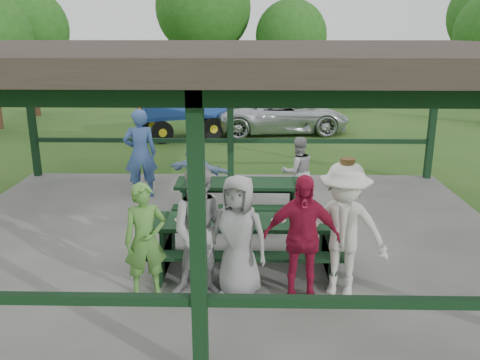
{
  "coord_description": "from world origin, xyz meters",
  "views": [
    {
      "loc": [
        0.5,
        -8.24,
        3.53
      ],
      "look_at": [
        0.32,
        -0.3,
        1.21
      ],
      "focal_mm": 38.0,
      "sensor_mm": 36.0,
      "label": 1
    }
  ],
  "objects_px": {
    "contestant_red": "(301,238)",
    "spectator_lblue": "(196,173)",
    "spectator_grey": "(298,172)",
    "farm_trailer": "(182,119)",
    "picnic_table_near": "(247,237)",
    "pickup_truck": "(282,114)",
    "contestant_green": "(145,240)",
    "contestant_grey_mid": "(238,236)",
    "picnic_table_far": "(240,196)",
    "spectator_blue": "(140,154)",
    "contestant_grey_left": "(203,232)",
    "contestant_white_fedora": "(343,230)"
  },
  "relations": [
    {
      "from": "picnic_table_near",
      "to": "pickup_truck",
      "type": "xyz_separation_m",
      "value": [
        1.16,
        11.18,
        0.09
      ]
    },
    {
      "from": "picnic_table_far",
      "to": "contestant_grey_mid",
      "type": "distance_m",
      "value": 2.84
    },
    {
      "from": "contestant_grey_left",
      "to": "spectator_grey",
      "type": "height_order",
      "value": "contestant_grey_left"
    },
    {
      "from": "contestant_green",
      "to": "contestant_grey_mid",
      "type": "xyz_separation_m",
      "value": [
        1.23,
        0.03,
        0.05
      ]
    },
    {
      "from": "pickup_truck",
      "to": "farm_trailer",
      "type": "relative_size",
      "value": 1.3
    },
    {
      "from": "contestant_grey_mid",
      "to": "pickup_truck",
      "type": "relative_size",
      "value": 0.35
    },
    {
      "from": "picnic_table_near",
      "to": "pickup_truck",
      "type": "bearing_deg",
      "value": 84.1
    },
    {
      "from": "picnic_table_near",
      "to": "contestant_grey_mid",
      "type": "xyz_separation_m",
      "value": [
        -0.1,
        -0.81,
        0.35
      ]
    },
    {
      "from": "spectator_blue",
      "to": "farm_trailer",
      "type": "distance_m",
      "value": 6.89
    },
    {
      "from": "picnic_table_near",
      "to": "spectator_blue",
      "type": "height_order",
      "value": "spectator_blue"
    },
    {
      "from": "contestant_grey_mid",
      "to": "farm_trailer",
      "type": "height_order",
      "value": "contestant_grey_mid"
    },
    {
      "from": "picnic_table_far",
      "to": "spectator_grey",
      "type": "height_order",
      "value": "spectator_grey"
    },
    {
      "from": "spectator_lblue",
      "to": "picnic_table_far",
      "type": "bearing_deg",
      "value": 163.77
    },
    {
      "from": "picnic_table_near",
      "to": "spectator_grey",
      "type": "distance_m",
      "value": 3.05
    },
    {
      "from": "picnic_table_near",
      "to": "spectator_lblue",
      "type": "xyz_separation_m",
      "value": [
        -1.05,
        2.75,
        0.23
      ]
    },
    {
      "from": "contestant_green",
      "to": "contestant_grey_mid",
      "type": "distance_m",
      "value": 1.23
    },
    {
      "from": "contestant_red",
      "to": "spectator_lblue",
      "type": "bearing_deg",
      "value": 116.83
    },
    {
      "from": "contestant_red",
      "to": "spectator_lblue",
      "type": "xyz_separation_m",
      "value": [
        -1.77,
        3.66,
        -0.14
      ]
    },
    {
      "from": "spectator_grey",
      "to": "farm_trailer",
      "type": "bearing_deg",
      "value": -82.58
    },
    {
      "from": "contestant_green",
      "to": "spectator_lblue",
      "type": "relative_size",
      "value": 1.09
    },
    {
      "from": "contestant_white_fedora",
      "to": "spectator_lblue",
      "type": "relative_size",
      "value": 1.33
    },
    {
      "from": "contestant_white_fedora",
      "to": "farm_trailer",
      "type": "distance_m",
      "value": 11.63
    },
    {
      "from": "farm_trailer",
      "to": "spectator_grey",
      "type": "bearing_deg",
      "value": -89.51
    },
    {
      "from": "spectator_blue",
      "to": "farm_trailer",
      "type": "relative_size",
      "value": 0.51
    },
    {
      "from": "contestant_green",
      "to": "spectator_grey",
      "type": "relative_size",
      "value": 1.09
    },
    {
      "from": "contestant_grey_left",
      "to": "spectator_grey",
      "type": "distance_m",
      "value": 4.04
    },
    {
      "from": "pickup_truck",
      "to": "contestant_white_fedora",
      "type": "bearing_deg",
      "value": 172.98
    },
    {
      "from": "picnic_table_near",
      "to": "spectator_lblue",
      "type": "bearing_deg",
      "value": 110.79
    },
    {
      "from": "picnic_table_near",
      "to": "contestant_green",
      "type": "xyz_separation_m",
      "value": [
        -1.33,
        -0.84,
        0.3
      ]
    },
    {
      "from": "contestant_grey_mid",
      "to": "pickup_truck",
      "type": "height_order",
      "value": "contestant_grey_mid"
    },
    {
      "from": "picnic_table_near",
      "to": "contestant_grey_left",
      "type": "bearing_deg",
      "value": -123.65
    },
    {
      "from": "farm_trailer",
      "to": "picnic_table_near",
      "type": "bearing_deg",
      "value": -100.97
    },
    {
      "from": "contestant_red",
      "to": "spectator_blue",
      "type": "xyz_separation_m",
      "value": [
        -3.01,
        4.3,
        0.1
      ]
    },
    {
      "from": "contestant_red",
      "to": "spectator_grey",
      "type": "distance_m",
      "value": 3.78
    },
    {
      "from": "contestant_white_fedora",
      "to": "spectator_blue",
      "type": "relative_size",
      "value": 0.99
    },
    {
      "from": "contestant_grey_left",
      "to": "contestant_grey_mid",
      "type": "distance_m",
      "value": 0.47
    },
    {
      "from": "contestant_grey_mid",
      "to": "spectator_blue",
      "type": "relative_size",
      "value": 0.88
    },
    {
      "from": "contestant_grey_left",
      "to": "spectator_lblue",
      "type": "height_order",
      "value": "contestant_grey_left"
    },
    {
      "from": "contestant_grey_left",
      "to": "farm_trailer",
      "type": "relative_size",
      "value": 0.49
    },
    {
      "from": "picnic_table_far",
      "to": "contestant_grey_left",
      "type": "distance_m",
      "value": 2.92
    },
    {
      "from": "picnic_table_near",
      "to": "spectator_lblue",
      "type": "distance_m",
      "value": 2.96
    },
    {
      "from": "contestant_grey_left",
      "to": "spectator_lblue",
      "type": "distance_m",
      "value": 3.64
    },
    {
      "from": "picnic_table_far",
      "to": "contestant_white_fedora",
      "type": "height_order",
      "value": "contestant_white_fedora"
    },
    {
      "from": "contestant_grey_left",
      "to": "contestant_grey_mid",
      "type": "relative_size",
      "value": 1.08
    },
    {
      "from": "pickup_truck",
      "to": "spectator_grey",
      "type": "bearing_deg",
      "value": 171.32
    },
    {
      "from": "spectator_grey",
      "to": "farm_trailer",
      "type": "relative_size",
      "value": 0.38
    },
    {
      "from": "picnic_table_far",
      "to": "contestant_white_fedora",
      "type": "relative_size",
      "value": 1.26
    },
    {
      "from": "spectator_blue",
      "to": "spectator_grey",
      "type": "relative_size",
      "value": 1.33
    },
    {
      "from": "contestant_green",
      "to": "contestant_grey_mid",
      "type": "relative_size",
      "value": 0.93
    },
    {
      "from": "contestant_green",
      "to": "spectator_lblue",
      "type": "distance_m",
      "value": 3.61
    }
  ]
}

